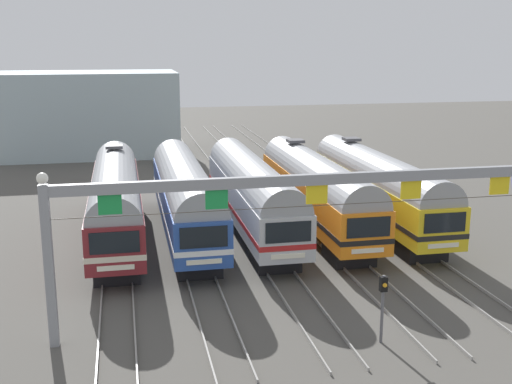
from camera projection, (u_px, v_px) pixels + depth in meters
The scene contains 10 objects.
ground_plane at pixel (252, 233), 40.43m from camera, with size 160.00×160.00×0.00m, color #4C4944.
track_bed at pixel (214, 177), 56.62m from camera, with size 18.01×70.00×0.15m.
commuter_train_maroon at pixel (115, 198), 38.19m from camera, with size 2.88×18.06×5.05m.
commuter_train_blue at pixel (185, 194), 39.00m from camera, with size 2.88×18.06×4.77m.
commuter_train_stainless at pixel (252, 191), 39.82m from camera, with size 2.88×18.06×4.77m.
commuter_train_orange at pixel (316, 188), 40.63m from camera, with size 2.88×18.06×5.05m.
commuter_train_yellow at pixel (377, 185), 41.45m from camera, with size 2.88×18.06×5.05m.
catenary_gantry at pixel (317, 203), 26.37m from camera, with size 21.74×0.44×6.97m.
yard_signal_mast at pixel (383, 296), 25.25m from camera, with size 0.28×0.35×2.83m.
maintenance_building at pixel (89, 114), 67.83m from camera, with size 18.39×10.00×8.63m, color #9EB2B7.
Camera 1 is at (-7.62, -38.03, 11.70)m, focal length 45.24 mm.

